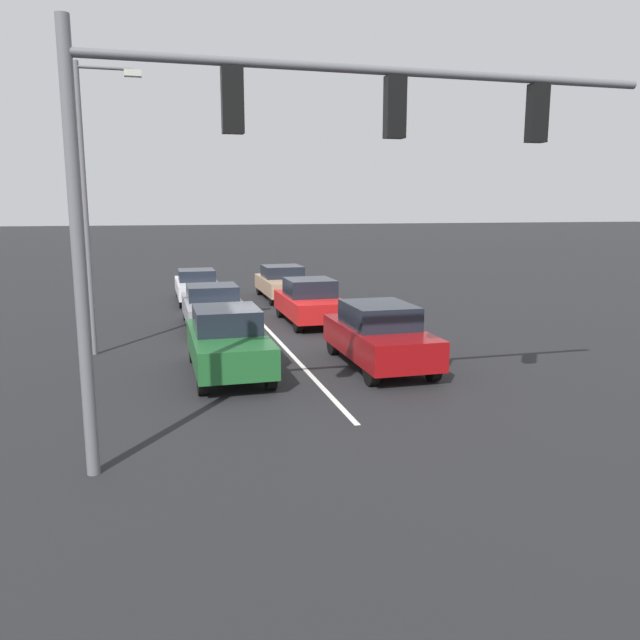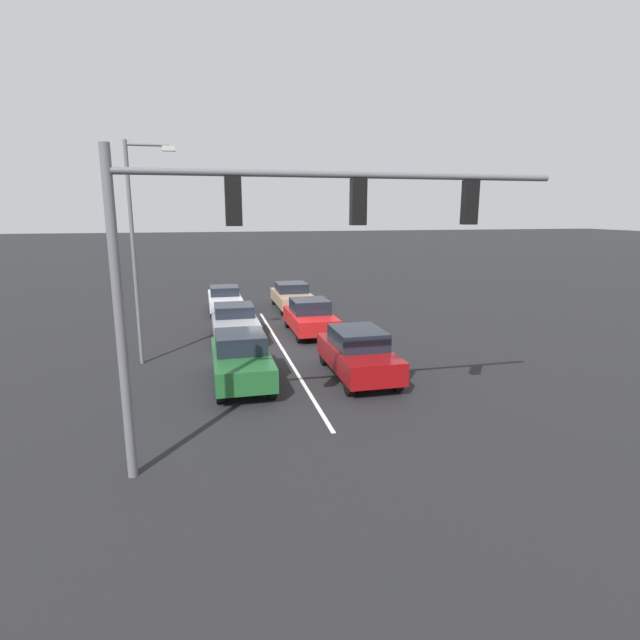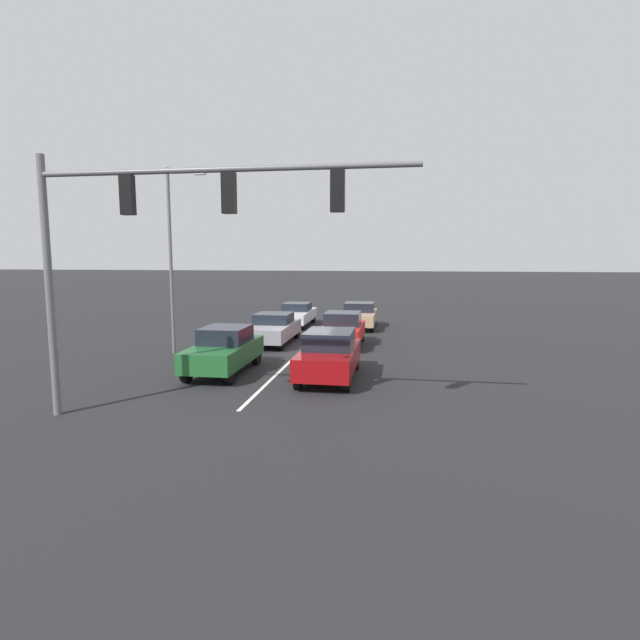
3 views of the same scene
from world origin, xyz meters
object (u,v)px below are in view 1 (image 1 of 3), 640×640
Objects in this scene: traffic_signal_gantry at (281,151)px; street_lamp_right_shoulder at (91,192)px; car_gray_midlane_second at (213,307)px; car_white_midlane_third at (197,285)px; car_darkgreen_midlane_front at (228,341)px; car_maroon_leftlane_front at (379,335)px; car_tan_leftlane_third at (283,282)px; car_red_leftlane_second at (310,302)px.

traffic_signal_gantry is 1.21× the size of street_lamp_right_shoulder.
car_white_midlane_third is (0.12, -6.14, -0.02)m from car_gray_midlane_second.
street_lamp_right_shoulder reaches higher than car_gray_midlane_second.
car_gray_midlane_second is at bearing 91.09° from car_white_midlane_third.
traffic_signal_gantry is at bearing 93.30° from car_darkgreen_midlane_front.
traffic_signal_gantry is at bearing 54.95° from car_maroon_leftlane_front.
car_maroon_leftlane_front is 13.09m from car_white_midlane_third.
traffic_signal_gantry reaches higher than car_maroon_leftlane_front.
car_tan_leftlane_third is at bearing -101.58° from traffic_signal_gantry.
car_red_leftlane_second is 0.43× the size of traffic_signal_gantry.
car_maroon_leftlane_front is 0.99× the size of car_tan_leftlane_third.
car_darkgreen_midlane_front is 0.95× the size of car_white_midlane_third.
car_tan_leftlane_third is 18.22m from traffic_signal_gantry.
car_tan_leftlane_third is at bearing -92.69° from car_red_leftlane_second.
car_darkgreen_midlane_front is at bearing 136.42° from street_lamp_right_shoulder.
car_gray_midlane_second is 1.03× the size of car_tan_leftlane_third.
car_gray_midlane_second is (3.63, -6.40, -0.11)m from car_maroon_leftlane_front.
street_lamp_right_shoulder is at bearing -43.58° from car_darkgreen_midlane_front.
car_maroon_leftlane_front is at bearing 92.35° from car_red_leftlane_second.
car_tan_leftlane_third is (-3.66, -5.94, 0.01)m from car_gray_midlane_second.
car_red_leftlane_second is 12.49m from traffic_signal_gantry.
car_maroon_leftlane_front is 6.29m from car_red_leftlane_second.
traffic_signal_gantry is (-0.21, 17.58, 4.21)m from car_white_midlane_third.
car_tan_leftlane_third reaches higher than car_white_midlane_third.
car_darkgreen_midlane_front reaches higher than car_gray_midlane_second.
street_lamp_right_shoulder is (3.50, -8.33, -0.45)m from traffic_signal_gantry.
car_white_midlane_third is 0.47× the size of traffic_signal_gantry.
car_tan_leftlane_third is (-3.86, -12.08, -0.09)m from car_darkgreen_midlane_front.
car_maroon_leftlane_front is 7.39m from traffic_signal_gantry.
car_maroon_leftlane_front is at bearing 106.64° from car_white_midlane_third.
street_lamp_right_shoulder reaches higher than car_tan_leftlane_third.
car_maroon_leftlane_front is at bearing -125.05° from traffic_signal_gantry.
street_lamp_right_shoulder is (3.29, 9.24, 3.76)m from car_white_midlane_third.
car_maroon_leftlane_front is 0.46× the size of traffic_signal_gantry.
car_gray_midlane_second reaches higher than car_white_midlane_third.
street_lamp_right_shoulder is (7.06, 9.04, 3.73)m from car_tan_leftlane_third.
car_white_midlane_third is (-0.09, -12.29, -0.13)m from car_darkgreen_midlane_front.
car_darkgreen_midlane_front is 0.55× the size of street_lamp_right_shoulder.
car_white_midlane_third is (3.75, -12.54, -0.13)m from car_maroon_leftlane_front.
car_tan_leftlane_third is at bearing -128.00° from street_lamp_right_shoulder.
car_maroon_leftlane_front is at bearing 89.88° from car_tan_leftlane_third.
traffic_signal_gantry is at bearing 73.86° from car_red_leftlane_second.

